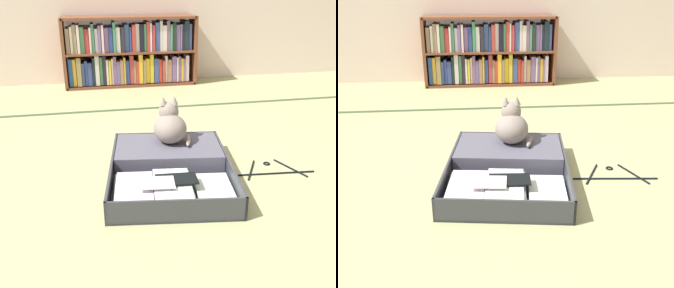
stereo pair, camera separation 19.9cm
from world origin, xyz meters
TOP-DOWN VIEW (x-y plane):
  - ground_plane at (0.00, 0.00)m, footprint 10.00×10.00m
  - tatami_border at (0.00, 1.36)m, footprint 4.80×0.05m
  - bookshelf at (0.12, 2.23)m, footprint 1.35×0.30m
  - open_suitcase at (0.10, 0.11)m, footprint 0.74×0.91m
  - black_cat at (0.15, 0.31)m, footprint 0.24×0.23m
  - clothes_hanger at (0.69, 0.04)m, footprint 0.46×0.26m

SIDE VIEW (x-z plane):
  - ground_plane at x=0.00m, z-range 0.00..0.00m
  - tatami_border at x=0.00m, z-range 0.00..0.00m
  - clothes_hanger at x=0.69m, z-range 0.00..0.01m
  - open_suitcase at x=0.10m, z-range -0.01..0.11m
  - black_cat at x=0.15m, z-range 0.08..0.35m
  - bookshelf at x=0.12m, z-range -0.01..0.68m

